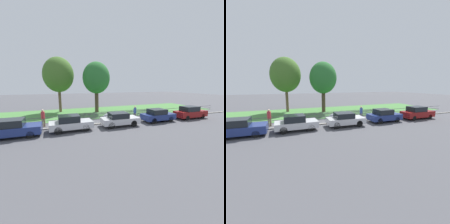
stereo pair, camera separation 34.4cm
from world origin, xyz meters
TOP-DOWN VIEW (x-y plane):
  - ground_plane at (0.00, 0.00)m, footprint 120.00×120.00m
  - kerb_stone at (0.00, 0.10)m, footprint 38.00×0.20m
  - grass_strip at (0.00, 7.52)m, footprint 38.00×9.55m
  - park_fence at (0.00, 2.76)m, footprint 38.00×0.05m
  - parked_car_silver_hatchback at (-9.97, -1.17)m, footprint 4.21×1.93m
  - parked_car_black_saloon at (-5.37, -1.07)m, footprint 3.92×1.88m
  - parked_car_navy_estate at (-0.42, -1.27)m, footprint 3.95×1.93m
  - parked_car_red_compact at (4.55, -1.11)m, footprint 3.84×1.82m
  - parked_car_white_van at (9.51, -1.25)m, footprint 4.27×1.69m
  - covered_motorcycle at (-0.57, 0.82)m, footprint 2.02×0.73m
  - tree_nearest_kerb at (-5.78, 9.71)m, footprint 4.58×4.58m
  - tree_behind_motorcycle at (-0.41, 7.51)m, footprint 4.14×4.14m
  - pedestrian_near_fence at (-7.82, 1.19)m, footprint 0.52×0.52m
  - pedestrian_by_lamp at (2.49, 0.61)m, footprint 0.40×0.40m

SIDE VIEW (x-z plane):
  - ground_plane at x=0.00m, z-range 0.00..0.00m
  - grass_strip at x=0.00m, z-range 0.00..0.01m
  - kerb_stone at x=0.00m, z-range 0.00..0.12m
  - park_fence at x=0.00m, z-range 0.00..0.88m
  - covered_motorcycle at x=-0.57m, z-range 0.12..1.14m
  - parked_car_navy_estate at x=-0.42m, z-range 0.02..1.44m
  - parked_car_silver_hatchback at x=-9.97m, z-range -0.01..1.49m
  - parked_car_black_saloon at x=-5.37m, z-range 0.01..1.48m
  - parked_car_red_compact at x=4.55m, z-range 0.01..1.49m
  - parked_car_white_van at x=9.51m, z-range -0.01..1.55m
  - pedestrian_by_lamp at x=2.49m, z-range 0.11..1.80m
  - pedestrian_near_fence at x=-7.82m, z-range 0.12..1.94m
  - tree_behind_motorcycle at x=-0.41m, z-range 1.41..9.09m
  - tree_nearest_kerb at x=-5.78m, z-range 1.54..9.93m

